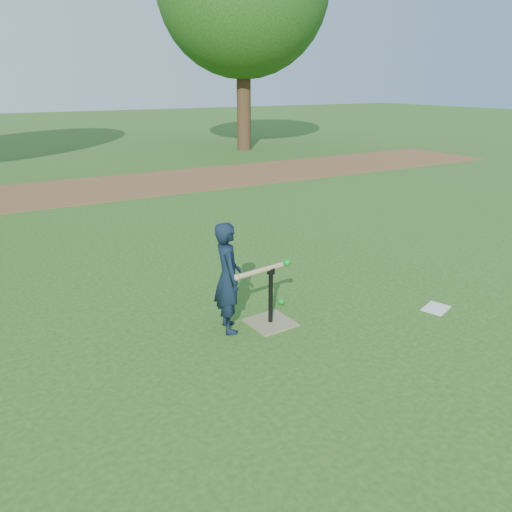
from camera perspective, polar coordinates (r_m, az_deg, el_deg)
ground at (r=5.43m, az=-1.10°, el=-6.58°), size 80.00×80.00×0.00m
dirt_strip at (r=12.24m, az=-18.40°, el=7.25°), size 24.00×3.00×0.01m
child at (r=4.88m, az=-3.23°, el=-2.48°), size 0.35×0.46×1.12m
wiffle_ball_ground at (r=5.62m, az=2.89°, el=-5.21°), size 0.08×0.08×0.08m
clipboard at (r=5.87m, az=19.87°, el=-5.64°), size 0.36×0.32×0.01m
batting_tee at (r=5.17m, az=1.67°, el=-6.62°), size 0.46×0.46×0.61m
swing_action at (r=4.89m, az=0.97°, el=-1.54°), size 0.63×0.16×0.12m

